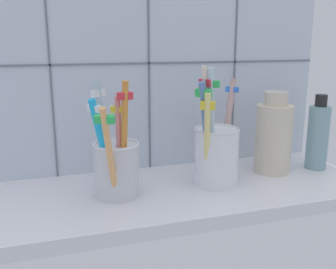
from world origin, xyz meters
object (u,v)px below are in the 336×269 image
object	(u,v)px
toothbrush_cup_left	(116,164)
toothbrush_cup_right	(215,150)
ceramic_vase	(274,136)
soap_bottle	(318,136)

from	to	relation	value
toothbrush_cup_left	toothbrush_cup_right	size ratio (longest dim) A/B	0.91
ceramic_vase	soap_bottle	bearing A→B (deg)	-4.95
soap_bottle	toothbrush_cup_right	bearing A→B (deg)	-175.77
toothbrush_cup_right	soap_bottle	world-z (taller)	toothbrush_cup_right
toothbrush_cup_left	toothbrush_cup_right	world-z (taller)	toothbrush_cup_right
toothbrush_cup_left	toothbrush_cup_right	xyz separation A→B (cm)	(15.71, 0.25, 0.59)
toothbrush_cup_right	soap_bottle	bearing A→B (deg)	4.23
ceramic_vase	toothbrush_cup_left	bearing A→B (deg)	-174.85
toothbrush_cup_right	ceramic_vase	bearing A→B (deg)	10.68
toothbrush_cup_left	ceramic_vase	xyz separation A→B (cm)	(27.54, 2.48, 1.47)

